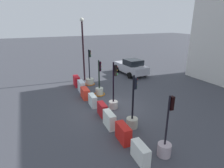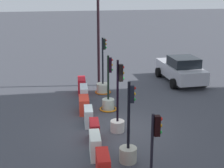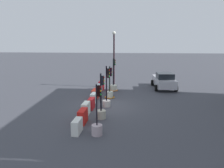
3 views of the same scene
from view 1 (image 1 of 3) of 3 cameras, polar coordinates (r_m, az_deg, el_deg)
The scene contains 16 objects.
ground_plane at distance 12.60m, azimuth -0.14°, elevation -7.17°, with size 120.00×120.00×0.00m, color #41424A.
traffic_light_0 at distance 16.96m, azimuth -6.85°, elevation 1.32°, with size 0.92×0.92×3.17m.
traffic_light_1 at distance 14.51m, azimuth -3.89°, elevation -1.60°, with size 0.87×0.87×2.75m.
traffic_light_2 at distance 12.25m, azimuth 0.47°, elevation -4.61°, with size 0.60×0.60×3.12m.
traffic_light_3 at distance 10.23m, azimuth 6.27°, elevation -10.37°, with size 0.63×0.63×2.96m.
traffic_light_4 at distance 8.59m, azimuth 15.98°, elevation -17.39°, with size 0.58×0.58×2.81m.
construction_barrier_0 at distance 16.70m, azimuth -10.84°, elevation 0.86°, with size 1.07×0.48×0.91m.
construction_barrier_1 at distance 15.28m, azimuth -9.39°, elevation -0.77°, with size 1.16×0.45×0.91m.
construction_barrier_2 at distance 14.01m, azimuth -8.27°, elevation -2.85°, with size 1.13×0.53×0.77m.
construction_barrier_3 at distance 12.69m, azimuth -5.95°, elevation -5.09°, with size 1.01×0.42×0.80m.
construction_barrier_4 at distance 11.42m, azimuth -2.99°, elevation -7.88°, with size 0.99×0.42×0.80m.
construction_barrier_5 at distance 10.26m, azimuth -0.81°, elevation -10.96°, with size 1.09×0.44×0.87m.
construction_barrier_6 at distance 9.20m, azimuth 3.49°, elevation -14.90°, with size 1.07×0.47×0.86m.
construction_barrier_7 at distance 8.21m, azimuth 8.73°, elevation -20.23°, with size 1.04×0.44×0.79m.
car_silver_hatchback at distance 20.11m, azimuth 5.91°, elevation 5.27°, with size 4.37×2.33×1.67m.
street_lamp_post at distance 17.70m, azimuth -8.93°, elevation 11.97°, with size 0.36×0.36×5.79m.
Camera 1 is at (10.25, -4.78, 5.55)m, focal length 29.72 mm.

